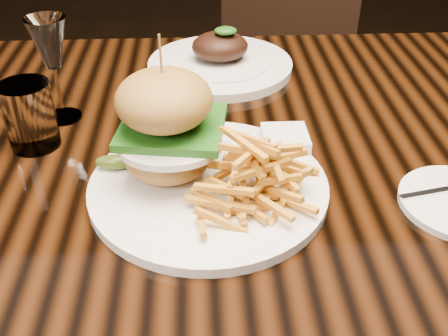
{
  "coord_description": "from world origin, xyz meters",
  "views": [
    {
      "loc": [
        -0.05,
        -0.72,
        1.21
      ],
      "look_at": [
        -0.02,
        -0.16,
        0.81
      ],
      "focal_mm": 42.0,
      "sensor_mm": 36.0,
      "label": 1
    }
  ],
  "objects_px": {
    "dining_table": "(230,177)",
    "far_dish": "(220,61)",
    "wine_glass": "(50,47)",
    "burger_plate": "(205,155)",
    "chair_far": "(282,48)"
  },
  "relations": [
    {
      "from": "burger_plate",
      "to": "far_dish",
      "type": "relative_size",
      "value": 1.15
    },
    {
      "from": "dining_table",
      "to": "far_dish",
      "type": "bearing_deg",
      "value": 90.93
    },
    {
      "from": "dining_table",
      "to": "burger_plate",
      "type": "relative_size",
      "value": 4.75
    },
    {
      "from": "dining_table",
      "to": "wine_glass",
      "type": "height_order",
      "value": "wine_glass"
    },
    {
      "from": "chair_far",
      "to": "dining_table",
      "type": "bearing_deg",
      "value": -86.32
    },
    {
      "from": "far_dish",
      "to": "dining_table",
      "type": "bearing_deg",
      "value": -89.07
    },
    {
      "from": "dining_table",
      "to": "far_dish",
      "type": "height_order",
      "value": "far_dish"
    },
    {
      "from": "dining_table",
      "to": "burger_plate",
      "type": "height_order",
      "value": "burger_plate"
    },
    {
      "from": "dining_table",
      "to": "far_dish",
      "type": "distance_m",
      "value": 0.28
    },
    {
      "from": "wine_glass",
      "to": "dining_table",
      "type": "bearing_deg",
      "value": -16.82
    },
    {
      "from": "burger_plate",
      "to": "far_dish",
      "type": "height_order",
      "value": "burger_plate"
    },
    {
      "from": "wine_glass",
      "to": "burger_plate",
      "type": "bearing_deg",
      "value": -42.07
    },
    {
      "from": "burger_plate",
      "to": "chair_far",
      "type": "xyz_separation_m",
      "value": [
        0.27,
        1.02,
        -0.27
      ]
    },
    {
      "from": "wine_glass",
      "to": "far_dish",
      "type": "xyz_separation_m",
      "value": [
        0.28,
        0.18,
        -0.11
      ]
    },
    {
      "from": "dining_table",
      "to": "burger_plate",
      "type": "xyz_separation_m",
      "value": [
        -0.04,
        -0.13,
        0.14
      ]
    }
  ]
}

